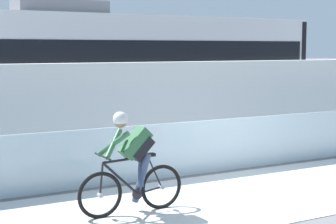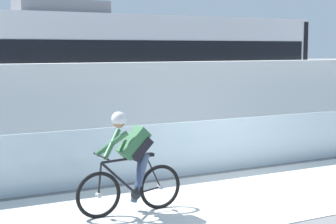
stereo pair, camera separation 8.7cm
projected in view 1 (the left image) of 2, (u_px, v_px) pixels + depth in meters
ground_plane at (274, 191)px, 10.08m from camera, size 200.00×200.00×0.00m
bike_path_deck at (274, 191)px, 10.07m from camera, size 32.00×3.20×0.01m
glass_parapet at (216, 146)px, 11.62m from camera, size 32.00×0.05×1.09m
concrete_barrier_wall at (174, 110)px, 13.12m from camera, size 32.00×0.36×2.25m
tram_rail_near at (129, 142)px, 15.40m from camera, size 32.00×0.08×0.01m
tram_rail_far at (109, 135)px, 16.65m from camera, size 32.00×0.08×0.01m
tram at (128, 72)px, 15.96m from camera, size 11.06×2.54×3.81m
cyclist_on_bike at (132, 164)px, 8.63m from camera, size 1.77×0.58×1.61m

